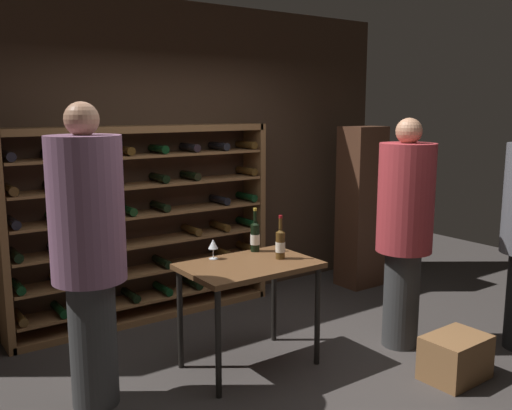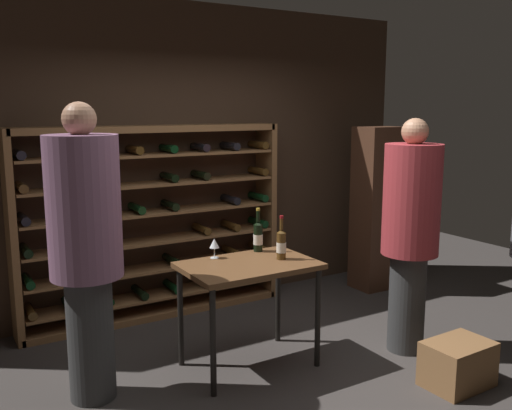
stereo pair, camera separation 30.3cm
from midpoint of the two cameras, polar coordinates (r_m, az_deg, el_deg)
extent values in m
plane|color=#383330|center=(4.39, 0.86, -16.96)|extent=(9.80, 9.80, 0.00)
cube|color=#3D2B1E|center=(5.59, -10.69, 4.66)|extent=(5.37, 0.10, 2.98)
cube|color=brown|center=(5.02, -26.08, -3.48)|extent=(0.06, 0.32, 1.82)
cube|color=brown|center=(5.92, -1.64, -0.55)|extent=(0.06, 0.32, 1.82)
cube|color=brown|center=(5.24, -13.20, 7.50)|extent=(2.49, 0.32, 0.06)
cube|color=brown|center=(5.59, -12.48, -10.79)|extent=(2.49, 0.32, 0.06)
cube|color=brown|center=(5.53, -12.55, -9.14)|extent=(2.41, 0.32, 0.02)
cylinder|color=#4C3314|center=(5.22, -24.43, -10.37)|extent=(0.08, 0.30, 0.08)
cylinder|color=black|center=(5.28, -20.90, -9.89)|extent=(0.08, 0.30, 0.08)
cylinder|color=black|center=(5.36, -17.47, -9.38)|extent=(0.08, 0.30, 0.08)
cylinder|color=black|center=(5.46, -14.17, -8.87)|extent=(0.08, 0.30, 0.08)
cylinder|color=black|center=(5.58, -11.01, -8.34)|extent=(0.08, 0.30, 0.08)
cylinder|color=black|center=(5.71, -7.99, -7.81)|extent=(0.08, 0.30, 0.08)
cylinder|color=black|center=(5.86, -5.12, -7.29)|extent=(0.08, 0.30, 0.08)
cube|color=brown|center=(5.45, -12.66, -6.46)|extent=(2.41, 0.32, 0.02)
cylinder|color=black|center=(5.14, -24.65, -7.54)|extent=(0.08, 0.30, 0.08)
cylinder|color=#4C3314|center=(5.20, -21.08, -7.08)|extent=(0.08, 0.30, 0.08)
cylinder|color=black|center=(5.28, -17.63, -6.62)|extent=(0.08, 0.30, 0.08)
cylinder|color=black|center=(5.50, -11.10, -5.67)|extent=(0.08, 0.30, 0.08)
cylinder|color=#4C3314|center=(5.79, -5.16, -4.74)|extent=(0.08, 0.30, 0.08)
cylinder|color=#4C3314|center=(5.95, -2.43, -4.30)|extent=(0.08, 0.30, 0.08)
cube|color=brown|center=(5.39, -12.76, -3.71)|extent=(2.41, 0.32, 0.02)
cylinder|color=black|center=(5.07, -24.87, -4.62)|extent=(0.08, 0.30, 0.08)
cylinder|color=black|center=(5.13, -21.27, -4.20)|extent=(0.08, 0.30, 0.08)
cylinder|color=black|center=(5.21, -17.78, -3.77)|extent=(0.08, 0.30, 0.08)
cylinder|color=#4C3314|center=(5.57, -8.12, -2.52)|extent=(0.08, 0.30, 0.08)
cylinder|color=#4C3314|center=(5.72, -5.20, -2.13)|extent=(0.08, 0.30, 0.08)
cylinder|color=black|center=(5.89, -2.45, -1.75)|extent=(0.08, 0.30, 0.08)
cube|color=brown|center=(5.33, -12.87, -0.89)|extent=(2.41, 0.32, 0.02)
cylinder|color=black|center=(5.01, -25.09, -1.63)|extent=(0.08, 0.30, 0.08)
cylinder|color=black|center=(5.07, -21.46, -1.24)|extent=(0.08, 0.30, 0.08)
cylinder|color=black|center=(5.26, -14.54, -0.49)|extent=(0.08, 0.30, 0.08)
cylinder|color=black|center=(5.38, -11.29, -0.13)|extent=(0.08, 0.30, 0.08)
cylinder|color=black|center=(5.67, -5.25, 0.53)|extent=(0.08, 0.30, 0.08)
cylinder|color=black|center=(5.84, -2.47, 0.84)|extent=(0.08, 0.30, 0.08)
cube|color=brown|center=(5.29, -12.99, 1.98)|extent=(2.41, 0.32, 0.02)
cylinder|color=#4C3314|center=(4.97, -25.32, 1.42)|extent=(0.08, 0.30, 0.08)
cylinder|color=black|center=(5.03, -21.66, 1.77)|extent=(0.08, 0.30, 0.08)
cylinder|color=black|center=(5.12, -18.10, 2.11)|extent=(0.08, 0.30, 0.08)
cylinder|color=black|center=(5.34, -11.39, 2.72)|extent=(0.08, 0.30, 0.08)
cylinder|color=black|center=(5.48, -8.26, 2.99)|extent=(0.08, 0.30, 0.08)
cylinder|color=#4C3314|center=(5.81, -2.49, 3.47)|extent=(0.08, 0.30, 0.08)
cube|color=brown|center=(5.26, -13.10, 4.89)|extent=(2.41, 0.32, 0.02)
cylinder|color=black|center=(4.94, -25.55, 4.51)|extent=(0.08, 0.30, 0.08)
cylinder|color=black|center=(5.00, -21.85, 4.83)|extent=(0.08, 0.30, 0.08)
cylinder|color=black|center=(5.09, -18.26, 5.12)|extent=(0.08, 0.30, 0.08)
cylinder|color=#4C3314|center=(5.19, -14.80, 5.37)|extent=(0.08, 0.30, 0.08)
cylinder|color=black|center=(5.32, -11.49, 5.60)|extent=(0.08, 0.30, 0.08)
cylinder|color=black|center=(5.46, -8.33, 5.80)|extent=(0.08, 0.30, 0.08)
cylinder|color=black|center=(5.61, -5.33, 5.97)|extent=(0.08, 0.30, 0.08)
cylinder|color=#4C3314|center=(5.78, -2.51, 6.12)|extent=(0.08, 0.30, 0.08)
cube|color=brown|center=(4.26, -2.75, -6.19)|extent=(1.00, 0.66, 0.04)
cylinder|color=black|center=(3.96, -6.10, -13.86)|extent=(0.04, 0.04, 0.78)
cylinder|color=black|center=(4.43, 4.27, -11.19)|extent=(0.04, 0.04, 0.78)
cylinder|color=black|center=(4.42, -9.69, -11.36)|extent=(0.04, 0.04, 0.78)
cylinder|color=black|center=(4.85, 0.03, -9.28)|extent=(0.04, 0.04, 0.78)
cylinder|color=#313131|center=(4.87, 12.77, -9.24)|extent=(0.29, 0.29, 0.82)
cylinder|color=#9E2D33|center=(4.66, 13.17, 0.69)|extent=(0.45, 0.45, 0.88)
sphere|color=#AD7A5B|center=(4.61, 13.44, 7.30)|extent=(0.21, 0.21, 0.21)
cylinder|color=#323232|center=(4.05, -18.30, -13.13)|extent=(0.31, 0.31, 0.87)
cylinder|color=#7A516B|center=(3.79, -19.04, -0.42)|extent=(0.48, 0.48, 0.94)
sphere|color=#AD7A5B|center=(3.74, -19.54, 8.20)|extent=(0.22, 0.22, 0.22)
cube|color=brown|center=(4.49, 17.71, -14.53)|extent=(0.49, 0.35, 0.33)
cube|color=#4C2D1E|center=(6.30, 9.24, -0.22)|extent=(0.44, 0.36, 1.78)
cylinder|color=black|center=(4.57, -2.00, -3.38)|extent=(0.07, 0.07, 0.22)
cone|color=black|center=(4.54, -2.00, -1.87)|extent=(0.07, 0.07, 0.03)
cylinder|color=black|center=(4.53, -2.01, -1.16)|extent=(0.03, 0.03, 0.09)
cylinder|color=#B7932D|center=(4.52, -2.01, -0.46)|extent=(0.03, 0.03, 0.02)
cylinder|color=silver|center=(4.57, -1.99, -3.51)|extent=(0.08, 0.08, 0.08)
cylinder|color=#4C3314|center=(4.35, 0.49, -4.15)|extent=(0.07, 0.07, 0.21)
cone|color=#4C3314|center=(4.32, 0.49, -2.65)|extent=(0.07, 0.07, 0.03)
cylinder|color=#4C3314|center=(4.31, 0.49, -1.92)|extent=(0.03, 0.03, 0.09)
cylinder|color=maroon|center=(4.30, 0.49, -1.21)|extent=(0.03, 0.03, 0.02)
cylinder|color=silver|center=(4.35, 0.49, -4.29)|extent=(0.08, 0.08, 0.08)
cylinder|color=silver|center=(4.39, -6.34, -5.45)|extent=(0.07, 0.07, 0.00)
cylinder|color=silver|center=(4.38, -6.35, -4.92)|extent=(0.01, 0.01, 0.08)
cone|color=silver|center=(4.36, -6.37, -3.96)|extent=(0.08, 0.08, 0.07)
cylinder|color=#590A14|center=(4.37, -6.36, -4.16)|extent=(0.04, 0.04, 0.03)
camera|label=1|loc=(0.15, -92.08, -0.36)|focal=39.45mm
camera|label=2|loc=(0.15, 87.92, 0.36)|focal=39.45mm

